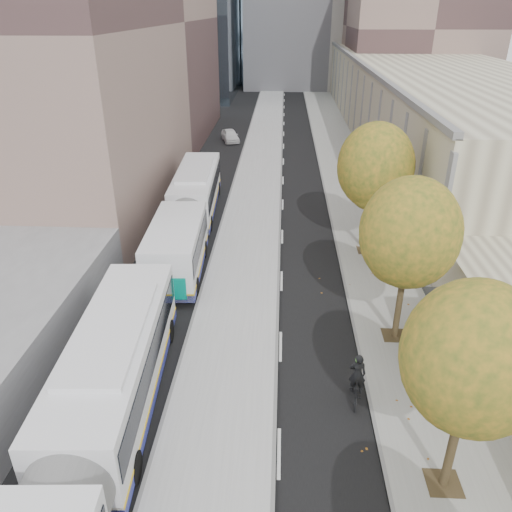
# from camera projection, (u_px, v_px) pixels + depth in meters

# --- Properties ---
(bus_platform) EXTENTS (4.25, 150.00, 0.15)m
(bus_platform) POSITION_uv_depth(u_px,v_px,m) (257.00, 183.00, 43.04)
(bus_platform) COLOR #A3A3A3
(bus_platform) RESTS_ON ground
(sidewalk) EXTENTS (4.75, 150.00, 0.08)m
(sidewalk) POSITION_uv_depth(u_px,v_px,m) (350.00, 185.00, 42.67)
(sidewalk) COLOR gray
(sidewalk) RESTS_ON ground
(building_tan) EXTENTS (18.00, 92.00, 8.00)m
(building_tan) POSITION_uv_depth(u_px,v_px,m) (414.00, 88.00, 66.26)
(building_tan) COLOR gray
(building_tan) RESTS_ON ground
(building_midrise) EXTENTS (24.00, 46.00, 25.00)m
(building_midrise) POSITION_uv_depth(u_px,v_px,m) (49.00, 22.00, 43.72)
(building_midrise) COLOR #836A60
(building_midrise) RESTS_ON ground
(bus_shelter) EXTENTS (1.90, 4.40, 2.53)m
(bus_shelter) POSITION_uv_depth(u_px,v_px,m) (463.00, 324.00, 20.17)
(bus_shelter) COLOR #383A3F
(bus_shelter) RESTS_ON sidewalk
(tree_b) EXTENTS (4.00, 4.00, 6.97)m
(tree_b) POSITION_uv_depth(u_px,v_px,m) (474.00, 359.00, 13.67)
(tree_b) COLOR #312618
(tree_b) RESTS_ON sidewalk
(tree_c) EXTENTS (4.20, 4.20, 7.28)m
(tree_c) POSITION_uv_depth(u_px,v_px,m) (410.00, 233.00, 20.72)
(tree_c) COLOR #312618
(tree_c) RESTS_ON sidewalk
(tree_d) EXTENTS (4.40, 4.40, 7.60)m
(tree_d) POSITION_uv_depth(u_px,v_px,m) (375.00, 166.00, 28.66)
(tree_d) COLOR #312618
(tree_d) RESTS_ON sidewalk
(bus_near) EXTENTS (3.92, 19.32, 3.20)m
(bus_near) POSITION_uv_depth(u_px,v_px,m) (82.00, 457.00, 14.75)
(bus_near) COLOR silver
(bus_near) RESTS_ON ground
(bus_far) EXTENTS (3.59, 18.73, 3.10)m
(bus_far) POSITION_uv_depth(u_px,v_px,m) (189.00, 210.00, 32.76)
(bus_far) COLOR silver
(bus_far) RESTS_ON ground
(cyclist) EXTENTS (0.67, 1.76, 2.20)m
(cyclist) POSITION_uv_depth(u_px,v_px,m) (356.00, 384.00, 18.96)
(cyclist) COLOR black
(cyclist) RESTS_ON ground
(distant_car) EXTENTS (2.65, 4.27, 1.36)m
(distant_car) POSITION_uv_depth(u_px,v_px,m) (230.00, 135.00, 56.25)
(distant_car) COLOR silver
(distant_car) RESTS_ON ground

